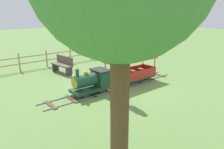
% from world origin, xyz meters
% --- Properties ---
extents(ground_plane, '(60.00, 60.00, 0.00)m').
position_xyz_m(ground_plane, '(0.00, 0.00, 0.00)').
color(ground_plane, '#608442').
extents(track, '(0.78, 6.05, 0.04)m').
position_xyz_m(track, '(0.00, 0.12, 0.02)').
color(track, gray).
rests_on(track, ground_plane).
extents(locomotive, '(0.74, 1.45, 0.99)m').
position_xyz_m(locomotive, '(0.00, 1.15, 0.48)').
color(locomotive, '#1E472D').
rests_on(locomotive, ground_plane).
extents(passenger_car, '(0.84, 2.35, 0.97)m').
position_xyz_m(passenger_car, '(0.00, -0.78, 0.42)').
color(passenger_car, '#3F3F3F').
rests_on(passenger_car, ground_plane).
extents(conductor_person, '(0.30, 0.30, 1.62)m').
position_xyz_m(conductor_person, '(-1.15, 0.82, 0.96)').
color(conductor_person, '#282D47').
rests_on(conductor_person, ground_plane).
extents(park_bench, '(1.34, 0.56, 0.82)m').
position_xyz_m(park_bench, '(3.09, 0.76, 0.42)').
color(park_bench, brown).
rests_on(park_bench, ground_plane).
extents(fence_section, '(0.08, 7.13, 0.90)m').
position_xyz_m(fence_section, '(4.79, 0.12, 0.48)').
color(fence_section, tan).
rests_on(fence_section, ground_plane).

